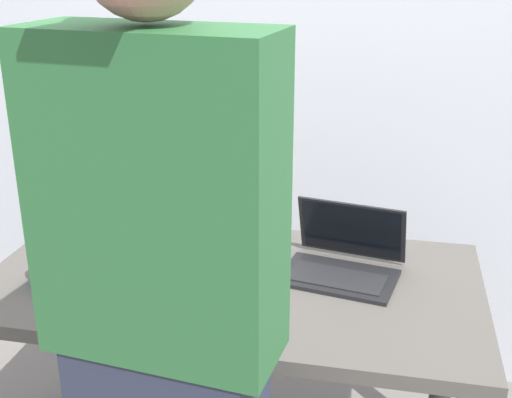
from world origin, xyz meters
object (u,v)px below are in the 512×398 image
(laptop, at_px, (343,259))
(person_figure, at_px, (167,361))
(beer_bottle_green, at_px, (100,207))
(beer_bottle_brown, at_px, (104,193))
(coffee_mug, at_px, (46,266))
(beer_bottle_amber, at_px, (125,193))
(beer_bottle_dark, at_px, (121,211))

(laptop, height_order, person_figure, person_figure)
(laptop, xyz_separation_m, beer_bottle_green, (-0.81, 0.10, 0.06))
(laptop, xyz_separation_m, beer_bottle_brown, (-0.83, 0.19, 0.07))
(laptop, relative_size, coffee_mug, 3.05)
(beer_bottle_brown, height_order, person_figure, person_figure)
(beer_bottle_green, xyz_separation_m, coffee_mug, (-0.01, -0.35, -0.05))
(beer_bottle_amber, height_order, coffee_mug, beer_bottle_amber)
(beer_bottle_green, xyz_separation_m, beer_bottle_amber, (0.06, 0.08, 0.02))
(beer_bottle_green, relative_size, beer_bottle_amber, 0.84)
(beer_bottle_brown, bearing_deg, coffee_mug, -88.40)
(person_figure, relative_size, coffee_mug, 14.72)
(beer_bottle_brown, bearing_deg, beer_bottle_amber, -4.71)
(beer_bottle_brown, height_order, beer_bottle_amber, beer_bottle_amber)
(beer_bottle_dark, relative_size, beer_bottle_green, 1.21)
(beer_bottle_amber, bearing_deg, beer_bottle_green, -124.16)
(laptop, relative_size, beer_bottle_dark, 1.15)
(beer_bottle_dark, xyz_separation_m, beer_bottle_brown, (-0.13, 0.17, -0.01))
(beer_bottle_dark, distance_m, person_figure, 0.89)
(person_figure, bearing_deg, laptop, 70.11)
(beer_bottle_green, height_order, beer_bottle_amber, beer_bottle_amber)
(laptop, distance_m, coffee_mug, 0.85)
(laptop, distance_m, beer_bottle_green, 0.82)
(beer_bottle_dark, relative_size, beer_bottle_brown, 1.04)
(beer_bottle_green, xyz_separation_m, person_figure, (0.53, -0.86, 0.06))
(beer_bottle_brown, distance_m, person_figure, 1.10)
(beer_bottle_dark, height_order, person_figure, person_figure)
(person_figure, bearing_deg, beer_bottle_dark, 118.43)
(beer_bottle_green, bearing_deg, laptop, -7.27)
(beer_bottle_green, distance_m, beer_bottle_amber, 0.10)
(beer_bottle_dark, height_order, coffee_mug, beer_bottle_dark)
(beer_bottle_green, bearing_deg, person_figure, -58.29)
(coffee_mug, bearing_deg, beer_bottle_amber, 81.34)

